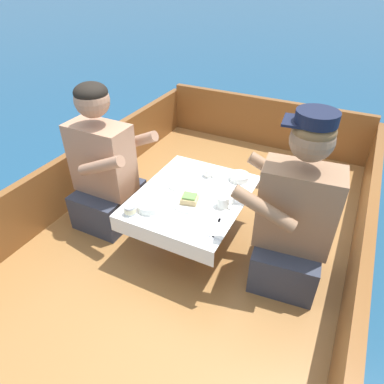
# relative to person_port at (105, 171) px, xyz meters

# --- Properties ---
(ground_plane) EXTENTS (60.00, 60.00, 0.00)m
(ground_plane) POSITION_rel_person_port_xyz_m (0.63, 0.12, -0.76)
(ground_plane) COLOR navy
(boat_deck) EXTENTS (2.07, 3.14, 0.35)m
(boat_deck) POSITION_rel_person_port_xyz_m (0.63, 0.12, -0.58)
(boat_deck) COLOR #9E6B38
(boat_deck) RESTS_ON ground_plane
(gunwale_port) EXTENTS (0.06, 3.14, 0.41)m
(gunwale_port) POSITION_rel_person_port_xyz_m (-0.38, 0.12, -0.20)
(gunwale_port) COLOR brown
(gunwale_port) RESTS_ON boat_deck
(gunwale_starboard) EXTENTS (0.06, 3.14, 0.41)m
(gunwale_starboard) POSITION_rel_person_port_xyz_m (1.63, 0.12, -0.20)
(gunwale_starboard) COLOR brown
(gunwale_starboard) RESTS_ON boat_deck
(bow_coaming) EXTENTS (1.95, 0.06, 0.47)m
(bow_coaming) POSITION_rel_person_port_xyz_m (0.63, 1.66, -0.17)
(bow_coaming) COLOR brown
(bow_coaming) RESTS_ON boat_deck
(cockpit_table) EXTENTS (0.65, 0.80, 0.37)m
(cockpit_table) POSITION_rel_person_port_xyz_m (0.63, 0.06, -0.07)
(cockpit_table) COLOR #B2B2B7
(cockpit_table) RESTS_ON boat_deck
(person_port) EXTENTS (0.52, 0.44, 1.00)m
(person_port) POSITION_rel_person_port_xyz_m (0.00, 0.00, 0.00)
(person_port) COLOR #333847
(person_port) RESTS_ON boat_deck
(person_starboard) EXTENTS (0.55, 0.49, 1.03)m
(person_starboard) POSITION_rel_person_port_xyz_m (1.25, 0.04, 0.01)
(person_starboard) COLOR #333847
(person_starboard) RESTS_ON boat_deck
(plate_sandwich) EXTENTS (0.21, 0.21, 0.01)m
(plate_sandwich) POSITION_rel_person_port_xyz_m (0.65, -0.03, -0.03)
(plate_sandwich) COLOR silver
(plate_sandwich) RESTS_ON cockpit_table
(plate_bread) EXTENTS (0.21, 0.21, 0.01)m
(plate_bread) POSITION_rel_person_port_xyz_m (0.51, 0.15, -0.03)
(plate_bread) COLOR silver
(plate_bread) RESTS_ON cockpit_table
(sandwich) EXTENTS (0.11, 0.10, 0.05)m
(sandwich) POSITION_rel_person_port_xyz_m (0.65, -0.03, -0.00)
(sandwich) COLOR tan
(sandwich) RESTS_ON plate_sandwich
(bowl_port_near) EXTENTS (0.14, 0.14, 0.04)m
(bowl_port_near) POSITION_rel_person_port_xyz_m (0.47, -0.18, -0.01)
(bowl_port_near) COLOR silver
(bowl_port_near) RESTS_ON cockpit_table
(bowl_starboard_near) EXTENTS (0.13, 0.13, 0.04)m
(bowl_starboard_near) POSITION_rel_person_port_xyz_m (0.83, 0.35, -0.01)
(bowl_starboard_near) COLOR silver
(bowl_starboard_near) RESTS_ON cockpit_table
(coffee_cup_port) EXTENTS (0.09, 0.06, 0.06)m
(coffee_cup_port) POSITION_rel_person_port_xyz_m (0.62, 0.30, -0.00)
(coffee_cup_port) COLOR silver
(coffee_cup_port) RESTS_ON cockpit_table
(coffee_cup_starboard) EXTENTS (0.10, 0.08, 0.07)m
(coffee_cup_starboard) POSITION_rel_person_port_xyz_m (0.84, 0.04, 0.00)
(coffee_cup_starboard) COLOR silver
(coffee_cup_starboard) RESTS_ON cockpit_table
(tin_can) EXTENTS (0.07, 0.07, 0.05)m
(tin_can) POSITION_rel_person_port_xyz_m (0.39, -0.27, -0.01)
(tin_can) COLOR silver
(tin_can) RESTS_ON cockpit_table
(utensil_fork_port) EXTENTS (0.05, 0.17, 0.00)m
(utensil_fork_port) POSITION_rel_person_port_xyz_m (0.88, -0.15, -0.03)
(utensil_fork_port) COLOR silver
(utensil_fork_port) RESTS_ON cockpit_table
(utensil_spoon_center) EXTENTS (0.12, 0.14, 0.01)m
(utensil_spoon_center) POSITION_rel_person_port_xyz_m (0.82, 0.17, -0.03)
(utensil_spoon_center) COLOR silver
(utensil_spoon_center) RESTS_ON cockpit_table
(utensil_knife_port) EXTENTS (0.17, 0.03, 0.00)m
(utensil_knife_port) POSITION_rel_person_port_xyz_m (0.86, -0.23, -0.03)
(utensil_knife_port) COLOR silver
(utensil_knife_port) RESTS_ON cockpit_table
(utensil_fork_starboard) EXTENTS (0.12, 0.14, 0.00)m
(utensil_fork_starboard) POSITION_rel_person_port_xyz_m (0.40, 0.06, -0.03)
(utensil_fork_starboard) COLOR silver
(utensil_fork_starboard) RESTS_ON cockpit_table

